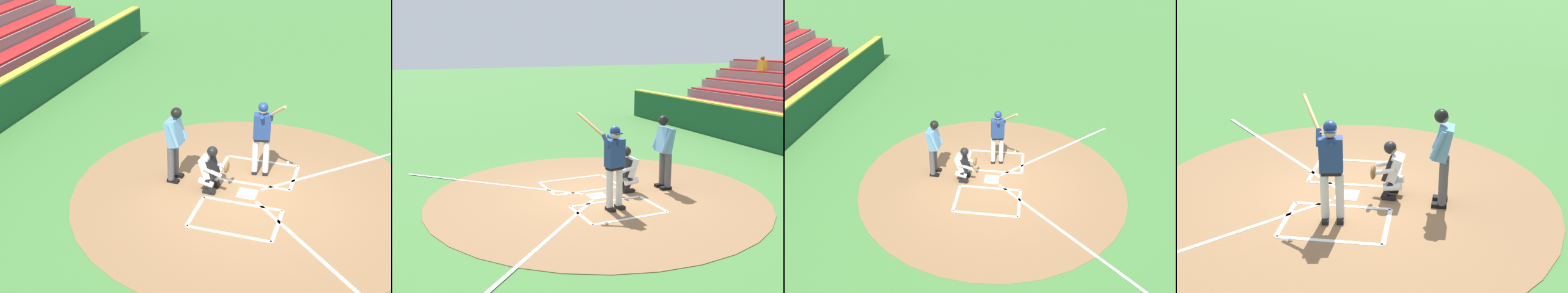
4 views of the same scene
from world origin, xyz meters
The scene contains 7 objects.
ground_plane centered at (0.00, 0.00, 0.00)m, with size 120.00×120.00×0.00m, color #427A38.
dirt_circle centered at (0.00, 0.00, 0.01)m, with size 8.00×8.00×0.01m, color olive.
home_plate_and_chalk centered at (0.00, 0.88, 0.01)m, with size 7.93×4.91×0.01m.
batter centered at (-0.98, 0.08, 1.10)m, with size 0.86×0.84×2.13m.
catcher centered at (0.08, -0.83, 0.59)m, with size 0.59×0.63×1.13m.
plate_umpire centered at (-0.10, -1.79, 1.08)m, with size 0.59×0.43×1.86m.
baseball centered at (-1.73, 0.62, 0.04)m, with size 0.07×0.07×0.07m, color white.
Camera 2 is at (-9.92, 4.77, 3.61)m, focal length 44.29 mm.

